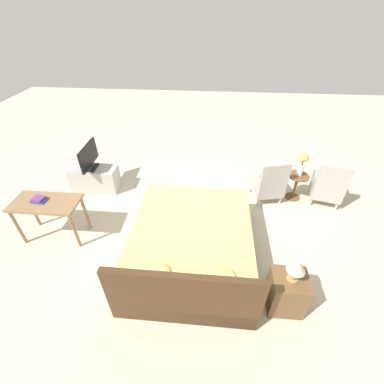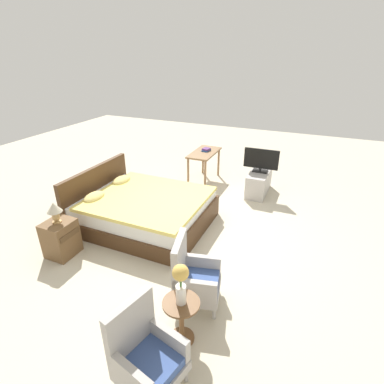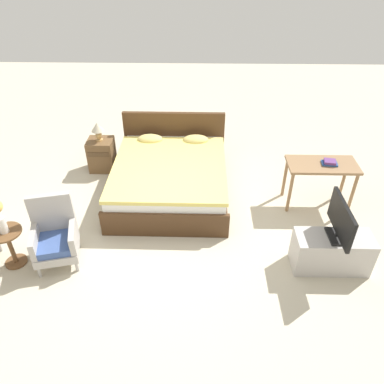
{
  "view_description": "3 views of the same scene",
  "coord_description": "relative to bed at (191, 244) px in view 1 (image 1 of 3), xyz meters",
  "views": [
    {
      "loc": [
        -0.26,
        3.52,
        3.28
      ],
      "look_at": [
        0.02,
        0.17,
        0.71
      ],
      "focal_mm": 24.0,
      "sensor_mm": 36.0,
      "label": 1
    },
    {
      "loc": [
        -4.05,
        -1.77,
        2.92
      ],
      "look_at": [
        -0.01,
        -0.03,
        0.82
      ],
      "focal_mm": 28.0,
      "sensor_mm": 36.0,
      "label": 2
    },
    {
      "loc": [
        0.43,
        -4.18,
        3.65
      ],
      "look_at": [
        0.34,
        -0.01,
        0.66
      ],
      "focal_mm": 35.0,
      "sensor_mm": 36.0,
      "label": 3
    }
  ],
  "objects": [
    {
      "name": "tv_stand",
      "position": [
        2.17,
        -1.65,
        -0.04
      ],
      "size": [
        0.96,
        0.4,
        0.51
      ],
      "color": "#B7B2AD",
      "rests_on": "ground_plane"
    },
    {
      "name": "side_table",
      "position": [
        -1.94,
        -1.68,
        0.04
      ],
      "size": [
        0.4,
        0.4,
        0.54
      ],
      "color": "brown",
      "rests_on": "ground_plane"
    },
    {
      "name": "bed",
      "position": [
        0.0,
        0.0,
        0.0
      ],
      "size": [
        1.83,
        2.2,
        0.96
      ],
      "color": "#472D19",
      "rests_on": "ground_plane"
    },
    {
      "name": "nightstand",
      "position": [
        -1.28,
        0.68,
        -0.01
      ],
      "size": [
        0.44,
        0.41,
        0.58
      ],
      "color": "brown",
      "rests_on": "ground_plane"
    },
    {
      "name": "armchair_by_window_left",
      "position": [
        -2.5,
        -1.58,
        0.08
      ],
      "size": [
        0.65,
        0.65,
        0.92
      ],
      "color": "#ADA8A3",
      "rests_on": "ground_plane"
    },
    {
      "name": "vanity_desk",
      "position": [
        2.32,
        -0.29,
        0.33
      ],
      "size": [
        1.04,
        0.52,
        0.74
      ],
      "color": "#8E6B47",
      "rests_on": "ground_plane"
    },
    {
      "name": "ground_plane",
      "position": [
        0.03,
        -0.93,
        -0.3
      ],
      "size": [
        16.0,
        16.0,
        0.0
      ],
      "primitive_type": "plane",
      "color": "beige"
    },
    {
      "name": "tv_flatscreen",
      "position": [
        2.17,
        -1.65,
        0.47
      ],
      "size": [
        0.2,
        0.74,
        0.51
      ],
      "color": "black",
      "rests_on": "tv_stand"
    },
    {
      "name": "flower_vase",
      "position": [
        -1.94,
        -1.68,
        0.54
      ],
      "size": [
        0.17,
        0.17,
        0.48
      ],
      "color": "silver",
      "rests_on": "side_table"
    },
    {
      "name": "book_stack",
      "position": [
        2.41,
        -0.3,
        0.47
      ],
      "size": [
        0.24,
        0.18,
        0.06
      ],
      "color": "#284C8E",
      "rests_on": "vanity_desk"
    },
    {
      "name": "table_lamp",
      "position": [
        -1.28,
        0.68,
        0.5
      ],
      "size": [
        0.22,
        0.22,
        0.33
      ],
      "color": "tan",
      "rests_on": "nightstand"
    },
    {
      "name": "armchair_by_window_right",
      "position": [
        -1.38,
        -1.58,
        0.08
      ],
      "size": [
        0.65,
        0.65,
        0.92
      ],
      "color": "#ADA8A3",
      "rests_on": "ground_plane"
    }
  ]
}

